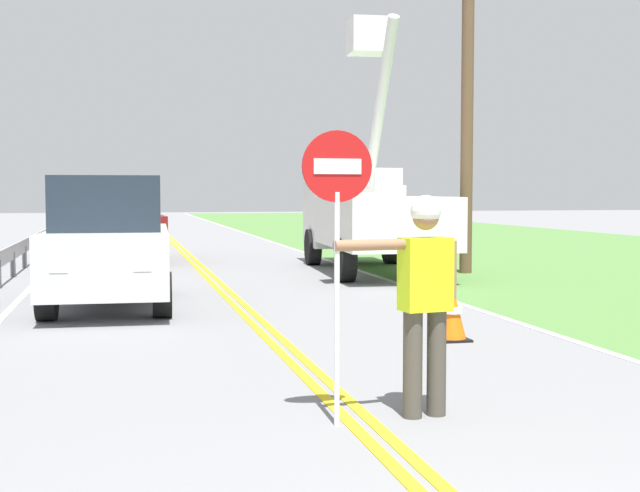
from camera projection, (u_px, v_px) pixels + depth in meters
The scene contains 13 objects.
grass_verge_right at pixel (604, 257), 24.59m from camera, with size 16.00×110.00×0.01m, color #517F3D.
centerline_yellow_left at pixel (193, 265), 21.97m from camera, with size 0.11×110.00×0.01m, color yellow.
centerline_yellow_right at pixel (200, 265), 22.01m from camera, with size 0.11×110.00×0.01m, color yellow.
edge_line_right at pixel (333, 262), 22.80m from camera, with size 0.12×110.00×0.01m, color silver.
edge_line_left at pixel (50, 267), 21.19m from camera, with size 0.12×110.00×0.01m, color silver.
flagger_worker at pixel (424, 291), 7.02m from camera, with size 1.08×0.30×1.83m.
stop_sign_paddle at pixel (337, 210), 6.70m from camera, with size 0.56×0.04×2.33m.
utility_bucket_truck at pixel (367, 210), 20.32m from camera, with size 3.01×6.93×5.89m.
oncoming_suv_nearest at pixel (110, 241), 13.87m from camera, with size 2.06×4.67×2.10m.
oncoming_suv_second at pixel (126, 222), 23.15m from camera, with size 2.05×4.67×2.10m.
utility_pole_near at pixel (468, 74), 19.45m from camera, with size 1.80×0.28×8.68m.
traffic_cone_lead at pixel (452, 314), 10.70m from camera, with size 0.40×0.40×0.70m.
guardrail_left_shoulder at pixel (6, 257), 17.66m from camera, with size 0.10×32.00×0.71m.
Camera 1 is at (-1.85, -2.07, 1.85)m, focal length 48.21 mm.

